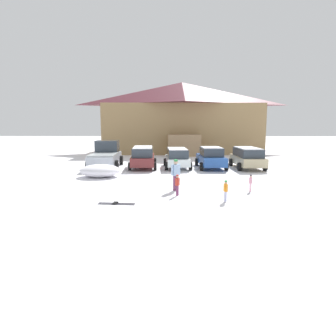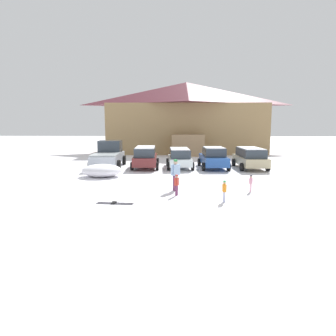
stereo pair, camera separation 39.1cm
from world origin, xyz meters
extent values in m
plane|color=white|center=(0.00, 0.00, 0.00)|extent=(160.00, 160.00, 0.00)
cube|color=#95774C|center=(0.06, 28.34, 2.96)|extent=(19.06, 9.95, 5.93)
pyramid|color=#54202A|center=(0.06, 28.34, 7.35)|extent=(19.68, 10.57, 2.85)
cube|color=#9E7D57|center=(0.21, 22.72, 1.20)|extent=(3.65, 1.90, 2.40)
cube|color=maroon|center=(-3.44, 13.48, 0.66)|extent=(2.09, 4.74, 0.67)
cube|color=#2D3842|center=(-3.43, 13.38, 1.32)|extent=(1.81, 3.62, 0.66)
cube|color=white|center=(-3.43, 13.38, 1.68)|extent=(1.69, 3.43, 0.06)
cylinder|color=black|center=(-4.50, 14.85, 0.32)|extent=(0.26, 0.65, 0.64)
cylinder|color=black|center=(-2.57, 14.97, 0.32)|extent=(0.26, 0.65, 0.64)
cylinder|color=black|center=(-4.31, 11.98, 0.32)|extent=(0.26, 0.65, 0.64)
cylinder|color=black|center=(-2.38, 12.10, 0.32)|extent=(0.26, 0.65, 0.64)
cube|color=white|center=(-0.67, 13.47, 0.61)|extent=(2.01, 4.37, 0.58)
cube|color=#2D3842|center=(-0.66, 13.38, 1.22)|extent=(1.74, 3.34, 0.63)
cube|color=white|center=(-0.66, 13.38, 1.56)|extent=(1.62, 3.17, 0.06)
cylinder|color=black|center=(-1.69, 14.72, 0.32)|extent=(0.26, 0.65, 0.64)
cylinder|color=black|center=(0.17, 14.85, 0.32)|extent=(0.26, 0.65, 0.64)
cylinder|color=black|center=(-1.50, 12.09, 0.32)|extent=(0.26, 0.65, 0.64)
cylinder|color=black|center=(0.35, 12.22, 0.32)|extent=(0.26, 0.65, 0.64)
cube|color=#25509E|center=(2.05, 13.42, 0.67)|extent=(2.05, 4.54, 0.69)
cube|color=#2D3842|center=(2.06, 13.20, 1.33)|extent=(1.70, 2.40, 0.65)
cube|color=white|center=(2.06, 13.20, 1.69)|extent=(1.59, 2.28, 0.06)
cylinder|color=black|center=(1.01, 14.73, 0.32)|extent=(0.26, 0.65, 0.64)
cylinder|color=black|center=(2.93, 14.85, 0.32)|extent=(0.26, 0.65, 0.64)
cylinder|color=black|center=(1.17, 11.99, 0.32)|extent=(0.26, 0.65, 0.64)
cylinder|color=black|center=(3.09, 12.10, 0.32)|extent=(0.26, 0.65, 0.64)
cube|color=tan|center=(4.96, 13.34, 0.65)|extent=(2.03, 4.61, 0.66)
cube|color=#2D3842|center=(4.97, 13.25, 1.29)|extent=(1.76, 3.52, 0.64)
cube|color=white|center=(4.97, 13.25, 1.64)|extent=(1.65, 3.34, 0.06)
cylinder|color=black|center=(3.92, 14.70, 0.32)|extent=(0.25, 0.65, 0.64)
cylinder|color=black|center=(5.88, 14.79, 0.32)|extent=(0.25, 0.65, 0.64)
cylinder|color=black|center=(4.05, 11.89, 0.32)|extent=(0.25, 0.65, 0.64)
cylinder|color=black|center=(6.01, 11.98, 0.32)|extent=(0.25, 0.65, 0.64)
cube|color=#B0BAC5|center=(-6.53, 13.58, 0.75)|extent=(2.32, 5.66, 0.70)
cube|color=#2D3842|center=(-6.59, 14.68, 1.62)|extent=(1.93, 1.88, 1.05)
cube|color=#B5BDBE|center=(-6.47, 12.61, 1.16)|extent=(2.17, 3.17, 0.12)
cylinder|color=black|center=(-7.71, 15.17, 0.40)|extent=(0.31, 0.81, 0.80)
cylinder|color=black|center=(-5.55, 15.30, 0.40)|extent=(0.31, 0.81, 0.80)
cylinder|color=black|center=(-7.50, 11.85, 0.40)|extent=(0.31, 0.81, 0.80)
cylinder|color=black|center=(-5.34, 11.98, 0.40)|extent=(0.31, 0.81, 0.80)
cylinder|color=#6D3158|center=(-0.74, 3.91, 0.26)|extent=(0.09, 0.09, 0.51)
cylinder|color=#6D3158|center=(-0.78, 3.80, 0.26)|extent=(0.09, 0.09, 0.51)
cube|color=#BE372A|center=(-0.76, 3.85, 0.70)|extent=(0.23, 0.29, 0.36)
cylinder|color=#BE372A|center=(-0.70, 4.00, 0.71)|extent=(0.07, 0.07, 0.35)
cylinder|color=#BE372A|center=(-0.82, 3.71, 0.71)|extent=(0.07, 0.07, 0.35)
sphere|color=tan|center=(-0.76, 3.85, 0.94)|extent=(0.13, 0.13, 0.13)
cylinder|color=#B93830|center=(-0.76, 3.85, 1.02)|extent=(0.13, 0.13, 0.06)
cylinder|color=#6B3556|center=(-0.90, 4.98, 0.41)|extent=(0.15, 0.15, 0.82)
cylinder|color=#6B3556|center=(-0.77, 5.10, 0.41)|extent=(0.15, 0.15, 0.82)
cube|color=#95B8DD|center=(-0.84, 5.04, 1.11)|extent=(0.46, 0.45, 0.58)
cylinder|color=#95B8DD|center=(-1.03, 4.87, 1.12)|extent=(0.11, 0.11, 0.55)
cylinder|color=#95B8DD|center=(-0.64, 5.21, 1.12)|extent=(0.11, 0.11, 0.55)
sphere|color=tan|center=(-0.84, 5.04, 1.50)|extent=(0.21, 0.21, 0.21)
cylinder|color=#308F4A|center=(-0.84, 5.04, 1.62)|extent=(0.20, 0.20, 0.10)
cylinder|color=#A6ACCD|center=(1.42, 2.63, 0.24)|extent=(0.09, 0.09, 0.49)
cylinder|color=#A6ACCD|center=(1.41, 2.74, 0.24)|extent=(0.09, 0.09, 0.49)
cube|color=orange|center=(1.41, 2.68, 0.66)|extent=(0.16, 0.25, 0.34)
cylinder|color=orange|center=(1.43, 2.53, 0.67)|extent=(0.07, 0.07, 0.33)
cylinder|color=orange|center=(1.40, 2.84, 0.67)|extent=(0.07, 0.07, 0.33)
sphere|color=tan|center=(1.41, 2.68, 0.89)|extent=(0.12, 0.12, 0.12)
cylinder|color=#30914A|center=(1.41, 2.68, 0.96)|extent=(0.12, 0.12, 0.06)
cylinder|color=#EEB0C5|center=(3.12, 4.89, 0.22)|extent=(0.08, 0.08, 0.44)
cylinder|color=#EEB0C5|center=(3.07, 4.80, 0.22)|extent=(0.08, 0.08, 0.44)
cube|color=pink|center=(3.10, 4.84, 0.59)|extent=(0.22, 0.25, 0.31)
cylinder|color=pink|center=(3.16, 4.96, 0.60)|extent=(0.06, 0.06, 0.29)
cylinder|color=pink|center=(3.03, 4.72, 0.60)|extent=(0.06, 0.06, 0.29)
sphere|color=tan|center=(3.10, 4.84, 0.81)|extent=(0.11, 0.11, 0.11)
cylinder|color=#22202C|center=(3.10, 4.84, 0.87)|extent=(0.11, 0.11, 0.05)
cube|color=#282730|center=(-3.47, 2.29, 0.01)|extent=(1.65, 0.22, 0.02)
cube|color=black|center=(-3.52, 2.30, 0.05)|extent=(0.21, 0.10, 0.06)
cube|color=#282730|center=(-3.49, 2.09, 0.01)|extent=(1.65, 0.22, 0.02)
cube|color=black|center=(-3.54, 2.10, 0.05)|extent=(0.21, 0.10, 0.06)
ellipsoid|color=white|center=(-5.88, 9.08, 0.43)|extent=(2.67, 2.13, 0.85)
camera|label=1|loc=(-0.95, -10.65, 3.49)|focal=32.00mm
camera|label=2|loc=(-0.56, -10.64, 3.49)|focal=32.00mm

